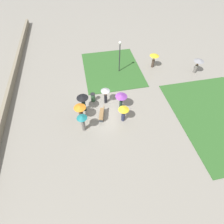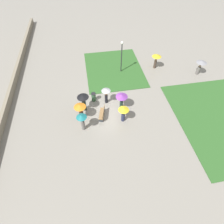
# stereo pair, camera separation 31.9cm
# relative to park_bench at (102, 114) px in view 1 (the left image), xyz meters

# --- Properties ---
(ground_plane) EXTENTS (90.00, 90.00, 0.00)m
(ground_plane) POSITION_rel_park_bench_xyz_m (-0.96, 0.60, -0.46)
(ground_plane) COLOR gray
(lawn_patch_near) EXTENTS (8.37, 6.92, 0.06)m
(lawn_patch_near) POSITION_rel_park_bench_xyz_m (-7.43, 2.47, -0.43)
(lawn_patch_near) COLOR #2D5B26
(lawn_patch_near) RESTS_ON ground_plane
(lawn_patch_far) EXTENTS (10.84, 8.20, 0.06)m
(lawn_patch_far) POSITION_rel_park_bench_xyz_m (2.32, 11.18, -0.43)
(lawn_patch_far) COLOR #2D5B26
(lawn_patch_far) RESTS_ON ground_plane
(parapet_wall) EXTENTS (45.00, 0.35, 0.82)m
(parapet_wall) POSITION_rel_park_bench_xyz_m (-0.96, -9.29, -0.05)
(parapet_wall) COLOR gray
(parapet_wall) RESTS_ON ground_plane
(park_bench) EXTENTS (1.57, 0.79, 0.90)m
(park_bench) POSITION_rel_park_bench_xyz_m (0.00, 0.00, 0.00)
(park_bench) COLOR brown
(park_bench) RESTS_ON ground_plane
(lamp_post) EXTENTS (0.32, 0.32, 3.92)m
(lamp_post) POSITION_rel_park_bench_xyz_m (-6.78, 3.23, 2.10)
(lamp_post) COLOR #2D2D30
(lamp_post) RESTS_ON ground_plane
(trash_bin) EXTENTS (0.49, 0.49, 0.97)m
(trash_bin) POSITION_rel_park_bench_xyz_m (-2.35, -0.59, 0.03)
(trash_bin) COLOR #335638
(trash_bin) RESTS_ON ground_plane
(crowd_person_teal) EXTENTS (0.91, 0.91, 1.93)m
(crowd_person_teal) POSITION_rel_park_bench_xyz_m (1.15, -1.90, 0.88)
(crowd_person_teal) COLOR slate
(crowd_person_teal) RESTS_ON ground_plane
(crowd_person_purple) EXTENTS (1.15, 1.15, 1.75)m
(crowd_person_purple) POSITION_rel_park_bench_xyz_m (-0.83, 2.03, 0.87)
(crowd_person_purple) COLOR #1E3328
(crowd_person_purple) RESTS_ON ground_plane
(crowd_person_yellow) EXTENTS (0.98, 0.98, 1.74)m
(crowd_person_yellow) POSITION_rel_park_bench_xyz_m (0.79, 1.86, 0.78)
(crowd_person_yellow) COLOR #282D47
(crowd_person_yellow) RESTS_ON ground_plane
(crowd_person_black) EXTENTS (1.11, 1.11, 1.93)m
(crowd_person_black) POSITION_rel_park_bench_xyz_m (-1.23, -1.63, 0.90)
(crowd_person_black) COLOR #1E3328
(crowd_person_black) RESTS_ON ground_plane
(crowd_person_grey) EXTENTS (0.91, 0.91, 1.84)m
(crowd_person_grey) POSITION_rel_park_bench_xyz_m (-1.83, 0.66, 0.86)
(crowd_person_grey) COLOR black
(crowd_person_grey) RESTS_ON ground_plane
(crowd_person_orange) EXTENTS (1.11, 1.11, 1.78)m
(crowd_person_orange) POSITION_rel_park_bench_xyz_m (-0.20, -1.99, 0.79)
(crowd_person_orange) COLOR #47382D
(crowd_person_orange) RESTS_ON ground_plane
(lone_walker_far_path) EXTENTS (1.12, 1.12, 1.86)m
(lone_walker_far_path) POSITION_rel_park_bench_xyz_m (-6.85, 7.62, 0.96)
(lone_walker_far_path) COLOR #47382D
(lone_walker_far_path) RESTS_ON ground_plane
(lone_walker_mid_plaza) EXTENTS (1.19, 1.19, 1.83)m
(lone_walker_mid_plaza) POSITION_rel_park_bench_xyz_m (-4.71, 12.32, 0.91)
(lone_walker_mid_plaza) COLOR slate
(lone_walker_mid_plaza) RESTS_ON ground_plane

